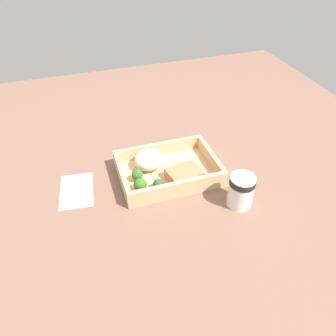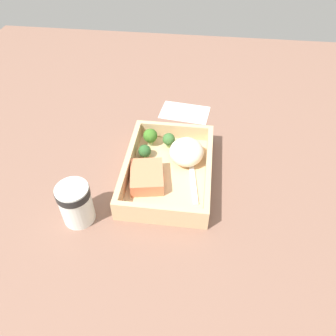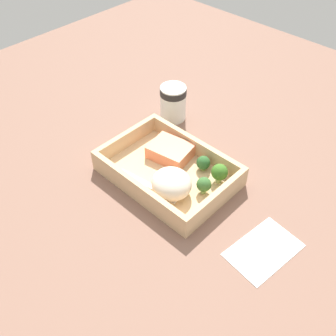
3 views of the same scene
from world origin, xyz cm
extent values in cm
cube|color=#7E5A4A|center=(0.00, 0.00, -1.00)|extent=(160.00, 160.00, 2.00)
cube|color=tan|center=(0.00, 0.00, 0.60)|extent=(27.62, 19.35, 1.20)
cube|color=tan|center=(0.00, -9.07, 3.14)|extent=(27.62, 1.20, 3.89)
cube|color=tan|center=(0.00, 9.07, 3.14)|extent=(27.62, 1.20, 3.89)
cube|color=tan|center=(-13.21, 0.00, 3.14)|extent=(1.20, 16.95, 3.89)
cube|color=tan|center=(13.21, 0.00, 3.14)|extent=(1.20, 16.95, 3.89)
cube|color=#E47A53|center=(-3.35, 4.28, 2.73)|extent=(10.15, 8.64, 3.06)
ellipsoid|color=beige|center=(4.56, -3.78, 3.99)|extent=(8.42, 8.00, 5.58)
cylinder|color=#89A266|center=(9.46, 5.59, 2.08)|extent=(1.34, 1.34, 1.75)
sphere|color=#3B6F22|center=(9.46, 5.59, 3.92)|extent=(3.52, 3.52, 3.52)
cylinder|color=#799851|center=(4.65, 6.17, 1.72)|extent=(1.15, 1.15, 1.05)
sphere|color=#2C5A29|center=(4.65, 6.17, 3.08)|extent=(3.04, 3.04, 3.04)
cylinder|color=#7BA05A|center=(9.15, 0.94, 1.93)|extent=(1.17, 1.17, 1.46)
sphere|color=#38662F|center=(9.15, 0.94, 3.51)|extent=(3.07, 3.07, 3.07)
cube|color=silver|center=(-2.53, -6.00, 1.42)|extent=(12.42, 2.98, 0.44)
cube|color=silver|center=(5.27, -4.79, 1.42)|extent=(3.70, 2.69, 0.44)
cylinder|color=white|center=(-14.02, 16.56, 4.52)|extent=(6.41, 6.41, 9.04)
cylinder|color=black|center=(-14.02, 16.56, 7.83)|extent=(6.60, 6.60, 1.63)
cube|color=white|center=(25.83, -1.62, 0.12)|extent=(10.30, 14.55, 0.24)
camera|label=1|loc=(22.20, 67.93, 61.85)|focal=35.00mm
camera|label=2|loc=(-52.29, -6.53, 54.87)|focal=35.00mm
camera|label=3|loc=(41.79, -43.82, 60.87)|focal=42.00mm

